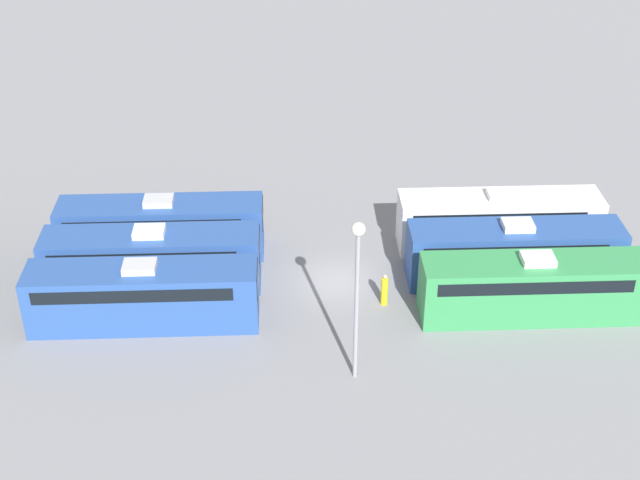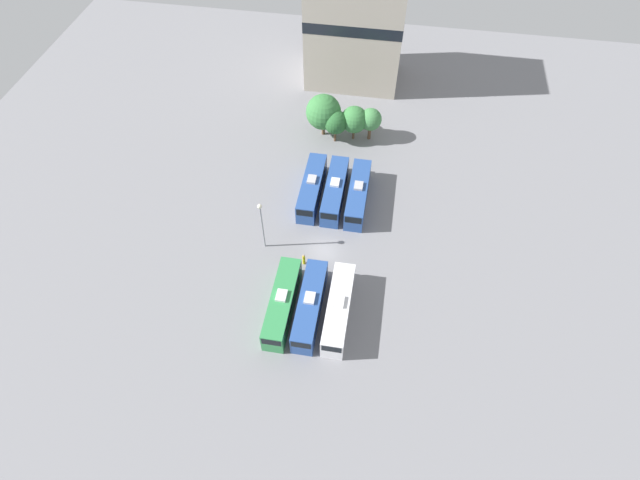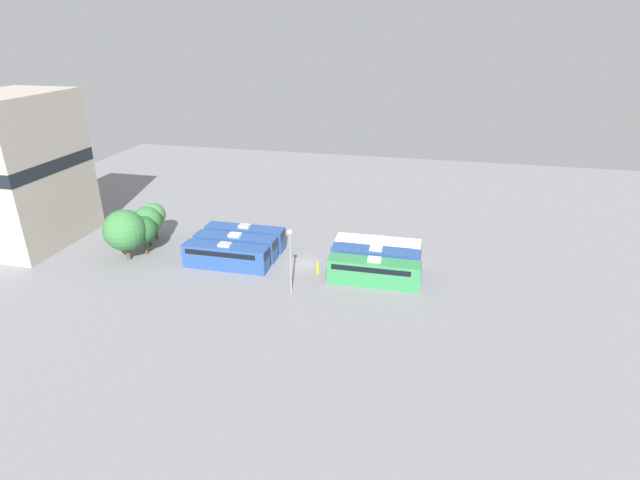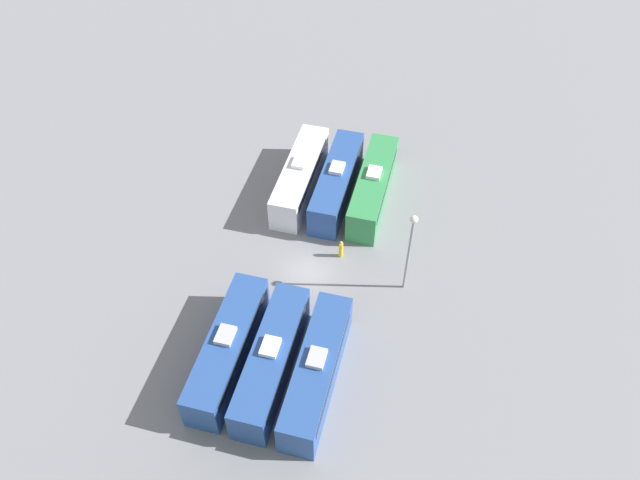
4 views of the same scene
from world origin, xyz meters
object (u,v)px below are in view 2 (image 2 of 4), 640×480
Objects in this scene: bus_5 at (358,194)px; depot_building at (356,21)px; worker_person at (304,259)px; tree_2 at (354,120)px; bus_4 at (335,190)px; tree_1 at (335,122)px; tree_0 at (323,112)px; bus_1 at (310,305)px; bus_2 at (339,308)px; bus_3 at (312,187)px; bus_0 at (282,302)px; light_pole at (261,219)px; tree_3 at (371,120)px.

depot_building is at bearing 98.42° from bus_5.
tree_2 is at bearing 82.90° from worker_person.
bus_4 is 0.53× the size of depot_building.
tree_1 is 0.26× the size of depot_building.
bus_4 is 1.60× the size of tree_0.
bus_1 is at bearing -91.94° from tree_2.
tree_1 is 2.99m from tree_2.
depot_building reaches higher than bus_4.
bus_2 is 20.19m from bus_3.
bus_4 and bus_5 have the same top height.
bus_1 is 32.85m from tree_2.
bus_0 is 1.60× the size of tree_0.
bus_5 is at bearing -81.58° from depot_building.
bus_0 is at bearing -109.34° from bus_5.
worker_person is at bearing -86.24° from tree_0.
bus_5 is 13.84m from tree_1.
tree_1 is at bearing -159.39° from tree_2.
bus_0 is 1.94× the size of tree_2.
bus_2 is 14.77m from light_pole.
light_pole is 25.42m from tree_2.
bus_1 is at bearing -88.74° from depot_building.
tree_3 is (6.91, 33.38, 2.00)m from bus_0.
bus_0 is 2.04× the size of tree_1.
depot_building reaches higher than tree_1.
bus_4 is at bearing -103.90° from tree_3.
bus_2 is at bearing 2.64° from bus_0.
bus_0 is 20.38m from bus_5.
bus_1 is 19.32m from bus_5.
depot_building reaches higher than tree_2.
tree_0 reaches higher than bus_5.
worker_person is at bearing -100.44° from bus_4.
tree_1 is at bearing 98.23° from bus_4.
bus_1 and bus_3 have the same top height.
bus_0 is at bearing -101.70° from tree_3.
light_pole is (-7.88, -10.12, 3.77)m from bus_4.
bus_3 is 1.60× the size of tree_0.
tree_1 is (-5.13, 12.71, 1.93)m from bus_5.
bus_1 is at bearing -86.96° from tree_1.
light_pole is (-11.16, 8.92, 3.77)m from bus_2.
tree_2 is 1.06× the size of tree_3.
light_pole reaches higher than tree_0.
worker_person is 26.06m from tree_2.
bus_4 is at bearing -81.77° from tree_1.
bus_0 is 1.00× the size of bus_3.
bus_4 is 14.60m from tree_3.
bus_2 is at bearing -70.95° from bus_3.
tree_2 is (4.42, 32.99, 1.99)m from bus_0.
depot_building reaches higher than light_pole.
tree_2 is (2.80, 1.05, 0.06)m from tree_1.
tree_2 is (-2.33, 13.76, 1.99)m from bus_5.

